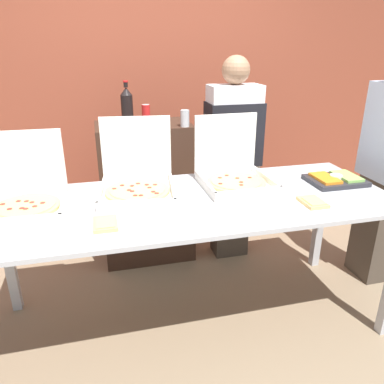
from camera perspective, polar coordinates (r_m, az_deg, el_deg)
name	(u,v)px	position (r m, az deg, el deg)	size (l,w,h in m)	color
ground_plane	(192,319)	(2.65, 0.00, -18.77)	(16.00, 16.00, 0.00)	#847056
brick_wall_behind	(148,80)	(3.70, -6.68, 16.63)	(10.00, 0.06, 2.80)	brown
buffet_table	(192,214)	(2.23, 0.00, -3.38)	(2.40, 0.91, 0.87)	#B7BABF
pizza_box_far_right	(233,173)	(2.43, 6.33, 2.94)	(0.43, 0.45, 0.42)	silver
pizza_box_near_left	(27,196)	(2.24, -23.88, -0.56)	(0.41, 0.43, 0.40)	silver
pizza_box_far_left	(137,180)	(2.30, -8.36, 1.76)	(0.49, 0.51, 0.44)	silver
paper_plate_front_left	(313,203)	(2.22, 17.92, -1.60)	(0.21, 0.21, 0.03)	white
paper_plate_front_center	(105,225)	(1.92, -13.05, -4.86)	(0.21, 0.21, 0.03)	white
veggie_tray	(336,180)	(2.63, 21.03, 1.79)	(0.35, 0.26, 0.05)	#28282D
sideboard_podium	(147,192)	(3.12, -6.94, -0.07)	(0.73, 0.45, 1.14)	#382319
soda_bottle	(127,105)	(2.95, -9.88, 12.88)	(0.09, 0.09, 0.32)	black
soda_can_silver	(185,118)	(2.82, -1.10, 11.16)	(0.07, 0.07, 0.12)	silver
soda_can_colored	(146,112)	(3.09, -7.03, 11.97)	(0.07, 0.07, 0.12)	red
person_server_vest	(233,151)	(3.02, 6.20, 6.28)	(0.42, 0.24, 1.64)	#473D33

